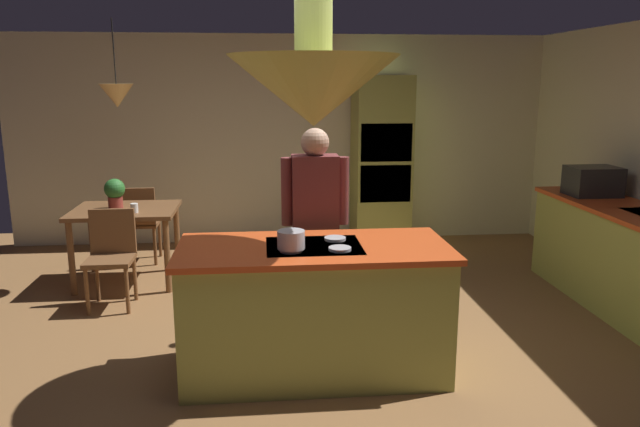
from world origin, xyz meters
TOP-DOWN VIEW (x-y plane):
  - ground at (0.00, 0.00)m, footprint 8.16×8.16m
  - wall_back at (0.00, 3.45)m, footprint 6.80×0.10m
  - kitchen_island at (0.00, -0.20)m, footprint 1.84×0.86m
  - counter_run_right at (2.84, 0.60)m, footprint 0.73×2.55m
  - oven_tower at (1.10, 3.04)m, footprint 0.66×0.62m
  - dining_table at (-1.70, 1.90)m, footprint 1.01×0.84m
  - person_at_island at (0.07, 0.50)m, footprint 0.53×0.22m
  - range_hood at (0.00, -0.20)m, footprint 1.10×1.10m
  - pendant_light_over_table at (-1.70, 1.90)m, footprint 0.32×0.32m
  - chair_facing_island at (-1.70, 1.26)m, footprint 0.40×0.40m
  - chair_by_back_wall at (-1.70, 2.54)m, footprint 0.40×0.40m
  - potted_plant_on_table at (-1.79, 1.90)m, footprint 0.20×0.20m
  - cup_on_table at (-1.56, 1.69)m, footprint 0.07×0.07m
  - microwave_on_counter at (2.84, 1.35)m, footprint 0.46×0.36m
  - cooking_pot_on_cooktop at (-0.16, -0.33)m, footprint 0.18×0.18m

SIDE VIEW (x-z plane):
  - ground at x=0.00m, z-range 0.00..0.00m
  - kitchen_island at x=0.00m, z-range -0.01..0.93m
  - counter_run_right at x=2.84m, z-range 0.01..0.92m
  - chair_facing_island at x=-1.70m, z-range 0.07..0.94m
  - chair_by_back_wall at x=-1.70m, z-range 0.07..0.94m
  - dining_table at x=-1.70m, z-range 0.27..1.03m
  - cup_on_table at x=-1.56m, z-range 0.76..0.85m
  - potted_plant_on_table at x=-1.79m, z-range 0.78..1.08m
  - person_at_island at x=0.07m, z-range 0.12..1.77m
  - cooking_pot_on_cooktop at x=-0.16m, z-range 0.93..1.05m
  - oven_tower at x=1.10m, z-range 0.00..2.06m
  - microwave_on_counter at x=2.84m, z-range 0.91..1.19m
  - wall_back at x=0.00m, z-range 0.00..2.55m
  - pendant_light_over_table at x=-1.70m, z-range 1.45..2.27m
  - range_hood at x=0.00m, z-range 1.46..2.46m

